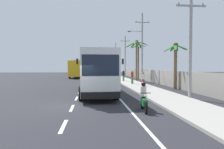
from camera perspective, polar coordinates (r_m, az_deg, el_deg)
The scene contains 18 objects.
ground_plane at distance 13.77m, azimuth -10.28°, elevation -8.00°, with size 160.00×160.00×0.00m, color #28282D.
sidewalk_kerb at distance 24.30m, azimuth 7.99°, elevation -3.45°, with size 3.20×90.00×0.14m, color #A8A399.
lane_markings at distance 28.28m, azimuth -3.76°, elevation -2.79°, with size 3.40×71.00×0.01m.
boundary_wall at distance 29.13m, azimuth 13.43°, elevation -0.81°, with size 0.24×60.00×1.92m, color #9E998E.
coach_bus_foreground at distance 19.27m, azimuth -4.43°, elevation 0.99°, with size 3.29×11.84×3.92m.
coach_bus_far_lane at distance 47.96m, azimuth -9.20°, elevation 1.62°, with size 3.48×11.00×3.92m.
motorcycle_beside_bus at distance 28.44m, azimuth -0.36°, elevation -1.43°, with size 0.56×1.96×1.62m.
motorcycle_trailing at distance 11.76m, azimuth 8.53°, elevation -6.54°, with size 0.56×1.96×1.58m.
pedestrian_near_kerb at distance 28.51m, azimuth 5.46°, elevation -0.63°, with size 0.36×0.36×1.75m.
pedestrian_midwalk at distance 34.04m, azimuth 3.11°, elevation -0.18°, with size 0.36×0.36×1.76m.
pedestrian_far_walk at distance 25.68m, azimuth 8.41°, elevation -1.12°, with size 0.36×0.36×1.61m.
utility_pole_nearest at distance 16.79m, azimuth 20.29°, elevation 8.26°, with size 2.28×0.24×8.10m.
utility_pole_mid at distance 32.44m, azimuth 7.97°, elevation 7.55°, with size 3.32×0.24×10.38m.
utility_pole_far at distance 48.43m, azimuth 3.56°, elevation 5.01°, with size 2.20×0.24×9.35m.
utility_pole_distant at distance 64.59m, azimuth 0.94°, elevation 4.45°, with size 2.89×0.24×9.61m.
palm_nearest at distance 35.84m, azimuth 6.58°, elevation 6.35°, with size 3.98×3.89×6.87m.
palm_second at distance 23.97m, azimuth 16.64°, elevation 4.56°, with size 2.73×2.73×5.02m.
palm_third at distance 39.98m, azimuth 7.08°, elevation 5.69°, with size 2.72×2.74×6.73m.
Camera 1 is at (1.13, -13.52, 2.40)m, focal length 34.11 mm.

